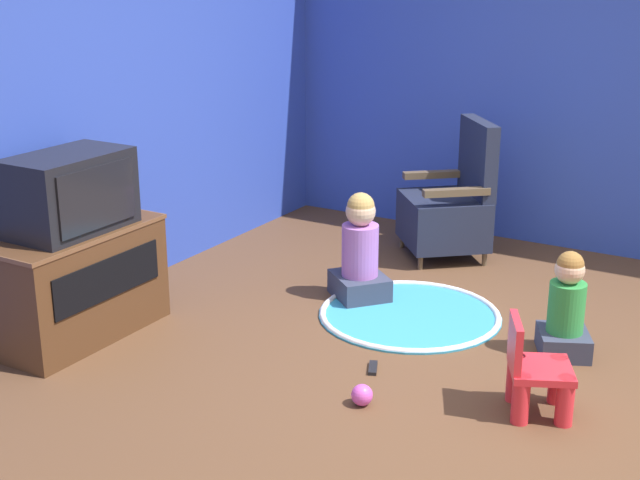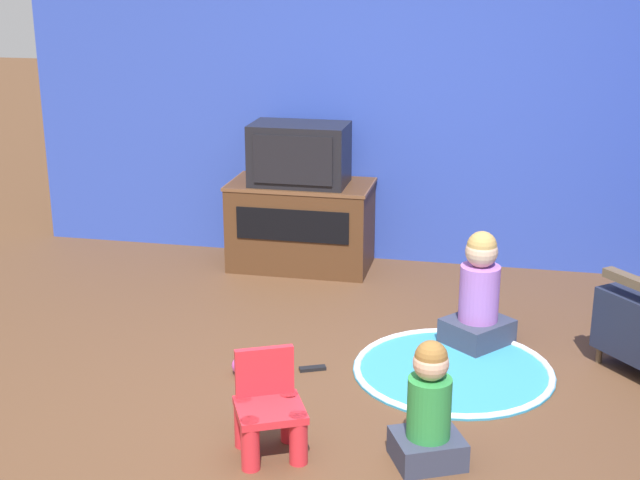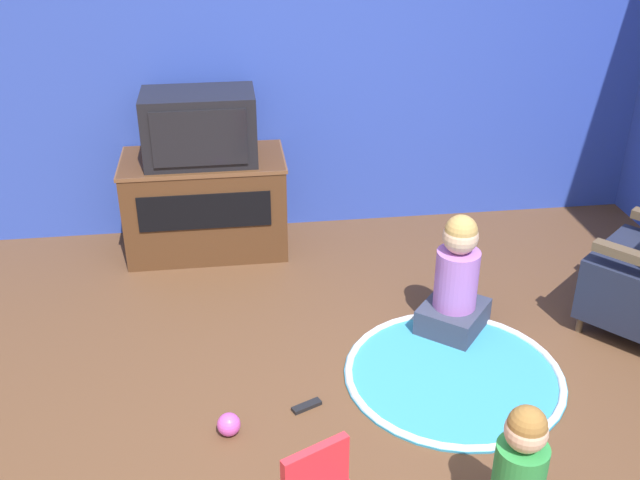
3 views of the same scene
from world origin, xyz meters
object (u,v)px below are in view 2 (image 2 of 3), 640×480
yellow_kid_chair (269,414)px  child_watching_center (429,411)px  child_watching_left (479,296)px  television (299,154)px  remote_control (313,368)px  toy_ball (242,365)px  tv_cabinet (301,223)px

yellow_kid_chair → child_watching_center: 0.74m
yellow_kid_chair → child_watching_left: size_ratio=0.68×
television → remote_control: television is taller
yellow_kid_chair → child_watching_center: size_ratio=0.80×
toy_ball → remote_control: toy_ball is taller
tv_cabinet → remote_control: bearing=-74.8°
tv_cabinet → toy_ball: tv_cabinet is taller
tv_cabinet → yellow_kid_chair: (0.46, -2.60, -0.14)m
tv_cabinet → child_watching_center: 2.80m
tv_cabinet → television: 0.53m
yellow_kid_chair → child_watching_center: (0.73, 0.06, 0.07)m
television → toy_ball: television is taller
tv_cabinet → child_watching_center: tv_cabinet is taller
child_watching_left → yellow_kid_chair: bearing=-172.1°
television → remote_control: (0.47, -1.67, -0.86)m
tv_cabinet → television: (-0.00, -0.04, 0.53)m
yellow_kid_chair → toy_ball: 0.85m
yellow_kid_chair → child_watching_center: bearing=-20.4°
toy_ball → remote_control: (0.37, 0.13, -0.04)m
television → yellow_kid_chair: television is taller
child_watching_center → yellow_kid_chair: bearing=159.7°
remote_control → yellow_kid_chair: bearing=-115.0°
tv_cabinet → remote_control: 1.80m
child_watching_center → toy_ball: 1.31m
television → child_watching_left: size_ratio=0.98×
child_watching_left → toy_ball: size_ratio=6.49×
tv_cabinet → yellow_kid_chair: 2.64m
remote_control → child_watching_center: bearing=-73.0°
tv_cabinet → toy_ball: 1.87m
television → tv_cabinet: bearing=90.0°
child_watching_center → toy_ball: (-1.10, 0.69, -0.21)m
toy_ball → child_watching_left: bearing=28.7°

